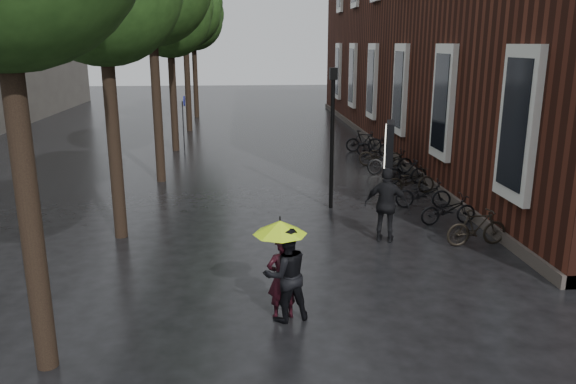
{
  "coord_description": "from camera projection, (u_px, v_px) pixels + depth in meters",
  "views": [
    {
      "loc": [
        -0.92,
        -6.95,
        4.83
      ],
      "look_at": [
        0.04,
        5.03,
        1.62
      ],
      "focal_mm": 35.0,
      "sensor_mm": 36.0,
      "label": 1
    }
  ],
  "objects": [
    {
      "name": "person_burgundy",
      "position": [
        282.0,
        278.0,
        10.0
      ],
      "size": [
        0.62,
        0.47,
        1.54
      ],
      "primitive_type": "imported",
      "rotation": [
        0.0,
        0.0,
        3.34
      ],
      "color": "black",
      "rests_on": "ground"
    },
    {
      "name": "ad_lightbox",
      "position": [
        389.0,
        150.0,
        20.62
      ],
      "size": [
        0.31,
        1.35,
        2.04
      ],
      "rotation": [
        0.0,
        0.0,
        -0.27
      ],
      "color": "black",
      "rests_on": "ground"
    },
    {
      "name": "parked_bicycles",
      "position": [
        400.0,
        170.0,
        19.85
      ],
      "size": [
        2.0,
        12.88,
        0.98
      ],
      "color": "black",
      "rests_on": "ground"
    },
    {
      "name": "lime_umbrella",
      "position": [
        280.0,
        227.0,
        9.79
      ],
      "size": [
        0.96,
        0.96,
        1.43
      ],
      "rotation": [
        0.0,
        0.0,
        0.29
      ],
      "color": "black",
      "rests_on": "ground"
    },
    {
      "name": "cycle_sign",
      "position": [
        184.0,
        115.0,
        25.04
      ],
      "size": [
        0.13,
        0.46,
        2.55
      ],
      "rotation": [
        0.0,
        0.0,
        -0.03
      ],
      "color": "#262628",
      "rests_on": "ground"
    },
    {
      "name": "pedestrian_walking",
      "position": [
        387.0,
        205.0,
        13.87
      ],
      "size": [
        1.2,
        0.83,
        1.89
      ],
      "primitive_type": "imported",
      "rotation": [
        0.0,
        0.0,
        2.77
      ],
      "color": "black",
      "rests_on": "ground"
    },
    {
      "name": "street_trees",
      "position": [
        160.0,
        2.0,
        21.39
      ],
      "size": [
        4.33,
        34.03,
        8.91
      ],
      "color": "black",
      "rests_on": "ground"
    },
    {
      "name": "brick_building",
      "position": [
        487.0,
        17.0,
        26.01
      ],
      "size": [
        10.2,
        33.2,
        12.0
      ],
      "color": "#38160F",
      "rests_on": "ground"
    },
    {
      "name": "person_black",
      "position": [
        286.0,
        274.0,
        9.92
      ],
      "size": [
        0.99,
        0.86,
        1.72
      ],
      "primitive_type": "imported",
      "rotation": [
        0.0,
        0.0,
        3.43
      ],
      "color": "black",
      "rests_on": "ground"
    },
    {
      "name": "lamp_post",
      "position": [
        332.0,
        125.0,
        16.31
      ],
      "size": [
        0.21,
        0.21,
        4.14
      ],
      "rotation": [
        0.0,
        0.0,
        -0.2
      ],
      "color": "black",
      "rests_on": "ground"
    }
  ]
}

